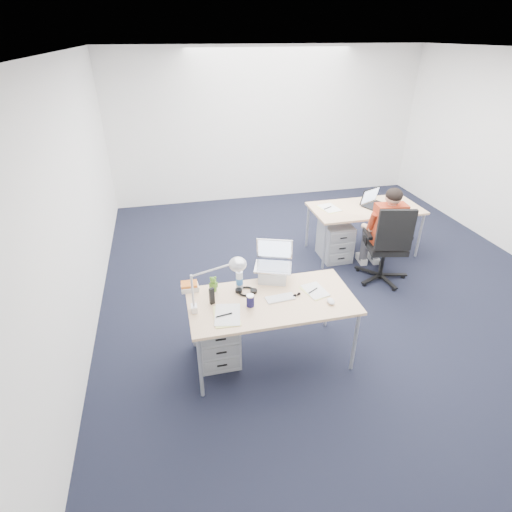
# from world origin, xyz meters

# --- Properties ---
(floor) EXTENTS (7.00, 7.00, 0.00)m
(floor) POSITION_xyz_m (0.00, 0.00, 0.00)
(floor) COLOR black
(floor) RESTS_ON ground
(room) EXTENTS (6.02, 7.02, 2.80)m
(room) POSITION_xyz_m (0.00, 0.00, 1.71)
(room) COLOR white
(room) RESTS_ON ground
(desk_near) EXTENTS (1.60, 0.80, 0.73)m
(desk_near) POSITION_xyz_m (-1.17, -1.08, 0.68)
(desk_near) COLOR #DBAD7E
(desk_near) RESTS_ON ground
(desk_far) EXTENTS (1.60, 0.80, 0.73)m
(desk_far) POSITION_xyz_m (0.78, 0.84, 0.68)
(desk_far) COLOR #DBAD7E
(desk_far) RESTS_ON ground
(office_chair) EXTENTS (0.84, 0.84, 1.12)m
(office_chair) POSITION_xyz_m (0.70, 0.02, 0.32)
(office_chair) COLOR black
(office_chair) RESTS_ON ground
(seated_person) EXTENTS (0.41, 0.71, 1.29)m
(seated_person) POSITION_xyz_m (0.72, 0.20, 0.66)
(seated_person) COLOR #A33117
(seated_person) RESTS_ON ground
(drawer_pedestal_near) EXTENTS (0.40, 0.50, 0.55)m
(drawer_pedestal_near) POSITION_xyz_m (-1.70, -0.95, 0.28)
(drawer_pedestal_near) COLOR #ADB0B2
(drawer_pedestal_near) RESTS_ON ground
(drawer_pedestal_far) EXTENTS (0.40, 0.50, 0.55)m
(drawer_pedestal_far) POSITION_xyz_m (0.31, 0.76, 0.28)
(drawer_pedestal_far) COLOR #ADB0B2
(drawer_pedestal_far) RESTS_ON ground
(silver_laptop) EXTENTS (0.45, 0.40, 0.39)m
(silver_laptop) POSITION_xyz_m (-1.07, -0.73, 0.93)
(silver_laptop) COLOR silver
(silver_laptop) RESTS_ON desk_near
(wireless_keyboard) EXTENTS (0.29, 0.14, 0.01)m
(wireless_keyboard) POSITION_xyz_m (-1.09, -1.08, 0.74)
(wireless_keyboard) COLOR white
(wireless_keyboard) RESTS_ON desk_near
(computer_mouse) EXTENTS (0.07, 0.11, 0.04)m
(computer_mouse) POSITION_xyz_m (-0.64, -1.26, 0.75)
(computer_mouse) COLOR white
(computer_mouse) RESTS_ON desk_near
(headphones) EXTENTS (0.26, 0.23, 0.04)m
(headphones) POSITION_xyz_m (-1.39, -0.90, 0.75)
(headphones) COLOR black
(headphones) RESTS_ON desk_near
(can_koozie) EXTENTS (0.09, 0.09, 0.12)m
(can_koozie) POSITION_xyz_m (-1.39, -1.13, 0.79)
(can_koozie) COLOR #161440
(can_koozie) RESTS_ON desk_near
(water_bottle) EXTENTS (0.08, 0.08, 0.23)m
(water_bottle) POSITION_xyz_m (-1.44, -0.82, 0.84)
(water_bottle) COLOR silver
(water_bottle) RESTS_ON desk_near
(bear_figurine) EXTENTS (0.09, 0.07, 0.17)m
(bear_figurine) POSITION_xyz_m (-1.69, -0.80, 0.81)
(bear_figurine) COLOR #336D1D
(bear_figurine) RESTS_ON desk_near
(book_stack) EXTENTS (0.20, 0.17, 0.08)m
(book_stack) POSITION_xyz_m (-1.92, -0.73, 0.77)
(book_stack) COLOR silver
(book_stack) RESTS_ON desk_near
(cordless_phone) EXTENTS (0.05, 0.04, 0.17)m
(cordless_phone) POSITION_xyz_m (-1.74, -1.01, 0.82)
(cordless_phone) COLOR black
(cordless_phone) RESTS_ON desk_near
(papers_left) EXTENTS (0.27, 0.35, 0.01)m
(papers_left) POSITION_xyz_m (-1.64, -1.23, 0.74)
(papers_left) COLOR #F6F88F
(papers_left) RESTS_ON desk_near
(papers_right) EXTENTS (0.25, 0.31, 0.01)m
(papers_right) POSITION_xyz_m (-0.72, -1.05, 0.73)
(papers_right) COLOR #F6F88F
(papers_right) RESTS_ON desk_near
(sunglasses) EXTENTS (0.10, 0.07, 0.02)m
(sunglasses) POSITION_xyz_m (-0.92, -1.08, 0.74)
(sunglasses) COLOR black
(sunglasses) RESTS_ON desk_near
(desk_lamp) EXTENTS (0.50, 0.35, 0.53)m
(desk_lamp) POSITION_xyz_m (-1.75, -1.10, 1.00)
(desk_lamp) COLOR silver
(desk_lamp) RESTS_ON desk_near
(dark_laptop) EXTENTS (0.47, 0.47, 0.26)m
(dark_laptop) POSITION_xyz_m (0.94, 0.84, 0.86)
(dark_laptop) COLOR black
(dark_laptop) RESTS_ON desk_far
(far_cup) EXTENTS (0.07, 0.07, 0.10)m
(far_cup) POSITION_xyz_m (1.28, 0.94, 0.78)
(far_cup) COLOR white
(far_cup) RESTS_ON desk_far
(far_papers) EXTENTS (0.29, 0.36, 0.01)m
(far_papers) POSITION_xyz_m (0.23, 0.91, 0.73)
(far_papers) COLOR white
(far_papers) RESTS_ON desk_far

